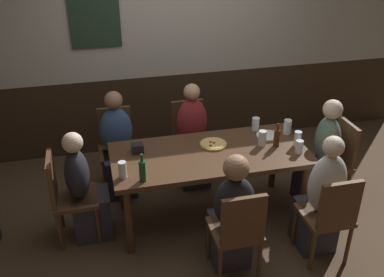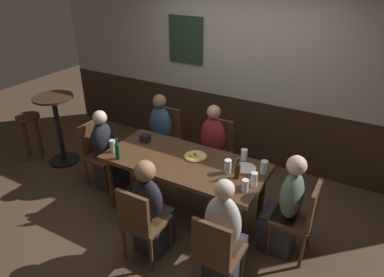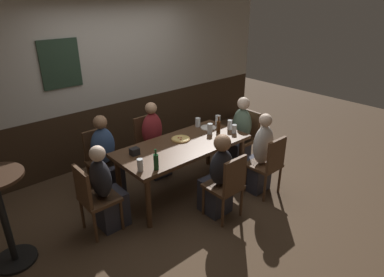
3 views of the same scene
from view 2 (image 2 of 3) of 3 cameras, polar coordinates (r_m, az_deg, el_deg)
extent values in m
plane|color=#4C3826|center=(4.43, -1.13, -11.83)|extent=(12.00, 12.00, 0.00)
cube|color=#332316|center=(5.44, 7.68, 1.86)|extent=(6.40, 0.10, 0.95)
cube|color=#B7B2A8|center=(5.02, 8.63, 15.36)|extent=(6.40, 0.10, 1.65)
cube|color=#233828|center=(5.36, -1.00, 15.65)|extent=(0.56, 0.03, 0.68)
cube|color=#472D1C|center=(4.01, -1.23, -3.90)|extent=(1.86, 0.85, 0.05)
cylinder|color=#472D1C|center=(4.41, -12.90, -7.18)|extent=(0.07, 0.07, 0.69)
cylinder|color=#472D1C|center=(3.69, 7.49, -14.56)|extent=(0.07, 0.07, 0.69)
cylinder|color=#472D1C|center=(4.85, -7.56, -3.24)|extent=(0.07, 0.07, 0.69)
cylinder|color=#472D1C|center=(4.21, 11.18, -8.90)|extent=(0.07, 0.07, 0.69)
cube|color=#513521|center=(4.84, -14.25, -2.81)|extent=(0.40, 0.40, 0.04)
cube|color=#513521|center=(4.85, -16.13, 0.14)|extent=(0.04, 0.36, 0.43)
cylinder|color=#513521|center=(4.96, -11.18, -4.71)|extent=(0.04, 0.04, 0.41)
cylinder|color=#513521|center=(4.76, -13.79, -6.57)|extent=(0.04, 0.04, 0.41)
cylinder|color=#513521|center=(5.16, -14.09, -3.66)|extent=(0.04, 0.04, 0.41)
cylinder|color=#513521|center=(4.97, -16.71, -5.39)|extent=(0.04, 0.04, 0.41)
cube|color=#513521|center=(4.74, 3.53, -2.64)|extent=(0.40, 0.40, 0.04)
cube|color=#513521|center=(4.77, 4.57, 0.75)|extent=(0.36, 0.04, 0.43)
cylinder|color=#513521|center=(4.67, 4.40, -6.46)|extent=(0.04, 0.04, 0.41)
cylinder|color=#513521|center=(4.79, 0.71, -5.36)|extent=(0.04, 0.04, 0.41)
cylinder|color=#513521|center=(4.93, 6.11, -4.52)|extent=(0.04, 0.04, 0.41)
cylinder|color=#513521|center=(5.05, 2.58, -3.53)|extent=(0.04, 0.04, 0.41)
cube|color=#513521|center=(3.35, 4.47, -17.69)|extent=(0.40, 0.40, 0.04)
cube|color=#513521|center=(3.07, 3.12, -16.71)|extent=(0.36, 0.04, 0.43)
cylinder|color=#513521|center=(3.67, 3.03, -17.63)|extent=(0.04, 0.04, 0.41)
cylinder|color=#513521|center=(3.58, 8.17, -19.38)|extent=(0.04, 0.04, 0.41)
cylinder|color=#513521|center=(3.47, 0.31, -21.12)|extent=(0.04, 0.04, 0.41)
cube|color=#513521|center=(3.81, 15.89, -12.35)|extent=(0.40, 0.40, 0.04)
cube|color=#513521|center=(3.65, 19.11, -10.22)|extent=(0.04, 0.36, 0.43)
cylinder|color=#513521|center=(3.86, 12.25, -15.71)|extent=(0.04, 0.04, 0.41)
cylinder|color=#513521|center=(4.11, 13.79, -12.77)|extent=(0.04, 0.04, 0.41)
cylinder|color=#513521|center=(3.81, 17.30, -17.11)|extent=(0.04, 0.04, 0.41)
cylinder|color=#513521|center=(4.07, 18.49, -14.02)|extent=(0.04, 0.04, 0.41)
cube|color=#513521|center=(5.10, -4.73, -0.37)|extent=(0.40, 0.40, 0.04)
cube|color=#513521|center=(5.13, -3.71, 2.77)|extent=(0.36, 0.04, 0.43)
cylinder|color=#513521|center=(5.01, -4.09, -3.89)|extent=(0.04, 0.04, 0.41)
cylinder|color=#513521|center=(5.18, -7.25, -2.90)|extent=(0.04, 0.04, 0.41)
cylinder|color=#513521|center=(5.25, -2.06, -2.21)|extent=(0.04, 0.04, 0.41)
cylinder|color=#513521|center=(5.42, -5.14, -1.33)|extent=(0.04, 0.04, 0.41)
cube|color=#513521|center=(3.67, -7.44, -13.13)|extent=(0.40, 0.40, 0.04)
cube|color=#513521|center=(3.41, -9.50, -11.79)|extent=(0.36, 0.04, 0.43)
cylinder|color=#513521|center=(4.00, -7.79, -13.40)|extent=(0.04, 0.04, 0.41)
cylinder|color=#513521|center=(3.85, -3.57, -15.13)|extent=(0.04, 0.04, 0.41)
cylinder|color=#513521|center=(3.81, -10.95, -16.20)|extent=(0.04, 0.04, 0.41)
cylinder|color=#513521|center=(3.65, -6.61, -18.21)|extent=(0.04, 0.04, 0.41)
cube|color=#2D2D38|center=(4.87, -12.84, -5.29)|extent=(0.34, 0.32, 0.45)
ellipsoid|color=black|center=(4.70, -14.24, -0.23)|extent=(0.22, 0.34, 0.47)
sphere|color=beige|center=(4.56, -14.70, 3.30)|extent=(0.18, 0.18, 0.18)
cube|color=#2D2D38|center=(4.75, 2.76, -5.47)|extent=(0.32, 0.34, 0.45)
ellipsoid|color=maroon|center=(4.57, 3.41, 0.28)|extent=(0.34, 0.22, 0.54)
sphere|color=tan|center=(4.42, 3.53, 4.30)|extent=(0.18, 0.18, 0.18)
cube|color=#2D2D38|center=(3.59, 5.29, -18.70)|extent=(0.32, 0.34, 0.45)
ellipsoid|color=silver|center=(3.18, 4.99, -13.43)|extent=(0.34, 0.22, 0.56)
sphere|color=beige|center=(2.96, 5.27, -8.17)|extent=(0.18, 0.18, 0.18)
cube|color=#2D2D38|center=(3.96, 13.65, -14.14)|extent=(0.34, 0.32, 0.45)
ellipsoid|color=#56705B|center=(3.65, 15.84, -8.81)|extent=(0.22, 0.34, 0.52)
sphere|color=beige|center=(3.46, 16.56, -4.19)|extent=(0.19, 0.19, 0.19)
cube|color=#2D2D38|center=(5.11, -5.45, -2.99)|extent=(0.32, 0.34, 0.45)
ellipsoid|color=#334C7A|center=(4.95, -5.11, 2.33)|extent=(0.34, 0.22, 0.52)
sphere|color=#936B4C|center=(4.81, -5.28, 6.05)|extent=(0.19, 0.19, 0.19)
cube|color=#2D2D38|center=(3.88, -6.09, -14.37)|extent=(0.32, 0.34, 0.45)
ellipsoid|color=black|center=(3.54, -7.30, -9.67)|extent=(0.34, 0.22, 0.46)
sphere|color=#936B4C|center=(3.35, -7.63, -5.21)|extent=(0.21, 0.21, 0.21)
cylinder|color=tan|center=(4.06, 0.57, -2.91)|extent=(0.26, 0.26, 0.02)
cylinder|color=#DBB760|center=(4.06, 0.57, -2.76)|extent=(0.23, 0.23, 0.01)
cylinder|color=maroon|center=(4.03, -0.33, -2.85)|extent=(0.03, 0.03, 0.00)
cylinder|color=maroon|center=(4.05, 0.59, -2.72)|extent=(0.03, 0.03, 0.00)
cylinder|color=maroon|center=(4.08, 0.43, -2.48)|extent=(0.03, 0.03, 0.00)
cylinder|color=silver|center=(3.52, 8.57, -7.50)|extent=(0.07, 0.07, 0.13)
cylinder|color=#C6842D|center=(3.55, 8.53, -8.03)|extent=(0.06, 0.06, 0.05)
cylinder|color=silver|center=(3.60, 9.98, -6.49)|extent=(0.07, 0.07, 0.15)
cylinder|color=gold|center=(3.63, 9.92, -7.08)|extent=(0.06, 0.06, 0.06)
cylinder|color=silver|center=(4.01, 8.41, -2.66)|extent=(0.08, 0.08, 0.14)
cylinder|color=#331E14|center=(4.03, 8.38, -3.14)|extent=(0.07, 0.07, 0.06)
cylinder|color=silver|center=(3.77, 5.80, -4.51)|extent=(0.08, 0.08, 0.15)
cylinder|color=gold|center=(3.79, 5.78, -4.90)|extent=(0.07, 0.07, 0.09)
cylinder|color=silver|center=(4.24, -12.70, -1.19)|extent=(0.07, 0.07, 0.15)
cylinder|color=silver|center=(4.26, -12.66, -1.53)|extent=(0.06, 0.06, 0.09)
cylinder|color=silver|center=(3.81, 11.58, -4.59)|extent=(0.08, 0.08, 0.15)
cylinder|color=#331E14|center=(3.83, 11.54, -4.95)|extent=(0.07, 0.07, 0.09)
cylinder|color=#194723|center=(4.08, -11.90, -2.03)|extent=(0.06, 0.06, 0.19)
cylinder|color=#194723|center=(4.02, -12.08, -0.42)|extent=(0.03, 0.03, 0.07)
cylinder|color=#42230F|center=(3.69, 7.35, -5.23)|extent=(0.06, 0.06, 0.17)
cylinder|color=#42230F|center=(3.63, 7.47, -3.64)|extent=(0.03, 0.03, 0.07)
cylinder|color=white|center=(3.90, 8.60, -4.74)|extent=(0.24, 0.24, 0.01)
cube|color=black|center=(4.42, -7.60, 0.05)|extent=(0.11, 0.09, 0.09)
cylinder|color=black|center=(5.76, -19.85, -3.28)|extent=(0.44, 0.44, 0.03)
cylinder|color=black|center=(5.53, -20.68, 1.27)|extent=(0.07, 0.07, 0.99)
cylinder|color=#382316|center=(5.34, -21.58, 6.18)|extent=(0.56, 0.56, 0.03)
cylinder|color=#422B1C|center=(5.72, -25.05, 3.21)|extent=(0.34, 0.34, 0.04)
cylinder|color=#422B1C|center=(5.77, -23.57, -0.28)|extent=(0.03, 0.03, 0.68)
cylinder|color=#422B1C|center=(5.93, -23.40, 0.51)|extent=(0.03, 0.03, 0.68)
cylinder|color=#422B1C|center=(5.96, -25.13, 0.29)|extent=(0.03, 0.03, 0.68)
cylinder|color=#422B1C|center=(5.80, -25.35, -0.51)|extent=(0.03, 0.03, 0.68)
camera|label=1|loc=(2.82, -72.47, 8.55)|focal=40.89mm
camera|label=3|loc=(4.36, -64.62, 10.10)|focal=30.84mm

